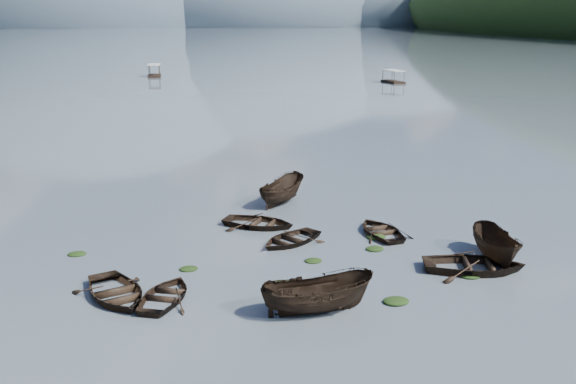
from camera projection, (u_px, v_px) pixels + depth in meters
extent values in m
plane|color=#4A545C|center=(350.00, 309.00, 27.64)|extent=(2400.00, 2400.00, 0.00)
ellipsoid|color=#475666|center=(98.00, 25.00, 860.93)|extent=(520.00, 520.00, 340.00)
ellipsoid|color=#475666|center=(245.00, 25.00, 903.65)|extent=(520.00, 520.00, 260.00)
ellipsoid|color=#475666|center=(366.00, 24.00, 942.09)|extent=(520.00, 520.00, 220.00)
imported|color=black|center=(116.00, 298.00, 28.70)|extent=(4.60, 5.42, 0.95)
imported|color=black|center=(166.00, 300.00, 28.52)|extent=(4.13, 4.68, 0.80)
imported|color=black|center=(317.00, 312.00, 27.29)|extent=(4.98, 1.97, 1.91)
imported|color=black|center=(381.00, 234.00, 37.08)|extent=(3.27, 4.30, 0.84)
imported|color=black|center=(474.00, 271.00, 31.71)|extent=(5.85, 4.92, 1.03)
imported|color=black|center=(495.00, 260.00, 33.16)|extent=(2.68, 5.01, 1.84)
imported|color=black|center=(259.00, 227.00, 38.38)|extent=(5.37, 4.97, 0.91)
imported|color=black|center=(290.00, 243.00, 35.64)|extent=(4.92, 4.61, 0.83)
imported|color=black|center=(282.00, 202.00, 43.34)|extent=(4.62, 4.97, 1.91)
ellipsoid|color=black|center=(282.00, 286.00, 29.99)|extent=(1.18, 0.96, 0.26)
ellipsoid|color=black|center=(189.00, 270.00, 31.89)|extent=(0.94, 0.75, 0.21)
ellipsoid|color=black|center=(396.00, 302.00, 28.23)|extent=(1.18, 0.95, 0.26)
ellipsoid|color=black|center=(375.00, 250.00, 34.60)|extent=(1.00, 0.85, 0.22)
ellipsoid|color=black|center=(471.00, 277.00, 31.04)|extent=(1.06, 0.84, 0.22)
ellipsoid|color=black|center=(77.00, 255.00, 33.88)|extent=(0.98, 0.79, 0.21)
ellipsoid|color=black|center=(313.00, 261.00, 32.95)|extent=(0.91, 0.76, 0.19)
ellipsoid|color=black|center=(376.00, 238.00, 36.43)|extent=(1.12, 0.90, 0.24)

